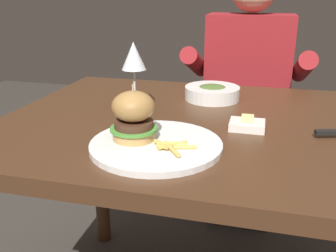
{
  "coord_description": "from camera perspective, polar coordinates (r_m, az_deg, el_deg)",
  "views": [
    {
      "loc": [
        0.13,
        -0.96,
        1.08
      ],
      "look_at": [
        -0.07,
        -0.19,
        0.78
      ],
      "focal_mm": 40.0,
      "sensor_mm": 36.0,
      "label": 1
    }
  ],
  "objects": [
    {
      "name": "wine_glass",
      "position": [
        1.08,
        -5.25,
        10.18
      ],
      "size": [
        0.07,
        0.07,
        0.2
      ],
      "color": "silver",
      "rests_on": "dining_table"
    },
    {
      "name": "fries_pile",
      "position": [
        0.8,
        0.58,
        -3.03
      ],
      "size": [
        0.1,
        0.08,
        0.01
      ],
      "color": "#EABC5B",
      "rests_on": "main_plate"
    },
    {
      "name": "soup_bowl",
      "position": [
        1.22,
        6.75,
        5.12
      ],
      "size": [
        0.18,
        0.18,
        0.05
      ],
      "color": "white",
      "rests_on": "dining_table"
    },
    {
      "name": "dining_table",
      "position": [
        1.06,
        6.08,
        -4.06
      ],
      "size": [
        1.14,
        0.84,
        0.74
      ],
      "color": "#472B19",
      "rests_on": "ground"
    },
    {
      "name": "butter_dish",
      "position": [
        0.98,
        11.96,
        0.22
      ],
      "size": [
        0.09,
        0.07,
        0.04
      ],
      "color": "white",
      "rests_on": "dining_table"
    },
    {
      "name": "main_plate",
      "position": [
        0.84,
        -1.83,
        -2.93
      ],
      "size": [
        0.3,
        0.3,
        0.01
      ],
      "primitive_type": "cylinder",
      "color": "white",
      "rests_on": "dining_table"
    },
    {
      "name": "burger_sandwich",
      "position": [
        0.84,
        -5.28,
        1.59
      ],
      "size": [
        0.11,
        0.11,
        0.13
      ],
      "color": "tan",
      "rests_on": "main_plate"
    },
    {
      "name": "diner_person",
      "position": [
        1.74,
        11.63,
        2.49
      ],
      "size": [
        0.51,
        0.36,
        1.18
      ],
      "color": "#282833",
      "rests_on": "ground"
    }
  ]
}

